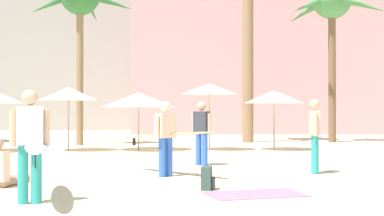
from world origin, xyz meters
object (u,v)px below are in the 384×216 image
at_px(palm_tree_left, 80,3).
at_px(beach_towel, 255,194).
at_px(cafe_umbrella_4, 69,94).
at_px(person_far_right, 201,130).
at_px(backpack, 207,179).
at_px(person_far_left, 315,133).
at_px(cafe_umbrella_0, 139,100).
at_px(cafe_umbrella_5, 209,89).
at_px(person_mid_right, 33,142).
at_px(person_mid_center, 3,170).
at_px(palm_tree_far_right, 332,8).
at_px(person_near_left, 166,135).
at_px(cafe_umbrella_1, 274,97).

height_order(palm_tree_left, beach_towel, palm_tree_left).
distance_m(cafe_umbrella_4, person_far_right, 7.18).
xyz_separation_m(backpack, person_far_left, (2.52, 2.56, 0.74)).
bearing_deg(person_far_left, cafe_umbrella_0, 132.35).
xyz_separation_m(cafe_umbrella_0, backpack, (2.37, -9.89, -1.66)).
bearing_deg(palm_tree_left, cafe_umbrella_5, -27.99).
distance_m(beach_towel, person_far_right, 5.05).
relative_size(cafe_umbrella_0, person_mid_right, 0.94).
bearing_deg(person_mid_center, beach_towel, -89.16).
bearing_deg(backpack, person_mid_right, -146.31).
xyz_separation_m(backpack, person_mid_right, (-2.76, -1.34, 0.73)).
xyz_separation_m(palm_tree_left, backpack, (5.22, -12.81, -5.87)).
distance_m(palm_tree_left, person_mid_center, 13.76).
bearing_deg(cafe_umbrella_0, person_mid_center, -98.98).
height_order(palm_tree_far_right, cafe_umbrella_5, palm_tree_far_right).
bearing_deg(palm_tree_far_right, person_near_left, -118.17).
height_order(person_mid_center, person_far_left, person_far_left).
height_order(palm_tree_left, person_mid_center, palm_tree_left).
relative_size(person_mid_center, person_far_left, 0.62).
distance_m(backpack, person_near_left, 2.35).
bearing_deg(person_mid_right, cafe_umbrella_1, -42.03).
bearing_deg(person_far_left, cafe_umbrella_5, 115.78).
relative_size(palm_tree_far_right, beach_towel, 4.62).
bearing_deg(cafe_umbrella_0, person_far_left, -56.29).
xyz_separation_m(cafe_umbrella_1, backpack, (-2.66, -10.02, -1.78)).
bearing_deg(cafe_umbrella_0, palm_tree_far_right, 31.75).
xyz_separation_m(cafe_umbrella_0, cafe_umbrella_5, (2.62, 0.02, 0.41)).
bearing_deg(person_mid_center, person_mid_right, -135.20).
xyz_separation_m(person_mid_right, person_far_right, (2.68, 5.69, -0.01)).
relative_size(palm_tree_left, cafe_umbrella_4, 3.11).
height_order(palm_tree_far_right, beach_towel, palm_tree_far_right).
height_order(cafe_umbrella_1, person_near_left, cafe_umbrella_1).
xyz_separation_m(beach_towel, person_far_right, (-0.89, 4.89, 0.92)).
height_order(person_mid_right, person_far_right, person_mid_right).
height_order(cafe_umbrella_1, person_mid_right, cafe_umbrella_1).
height_order(cafe_umbrella_1, cafe_umbrella_5, cafe_umbrella_5).
distance_m(palm_tree_left, palm_tree_far_right, 11.58).
relative_size(cafe_umbrella_5, person_far_left, 1.45).
bearing_deg(person_far_right, cafe_umbrella_5, 31.17).
bearing_deg(cafe_umbrella_0, backpack, -76.51).
distance_m(backpack, person_far_left, 3.66).
bearing_deg(cafe_umbrella_5, cafe_umbrella_0, -179.53).
bearing_deg(cafe_umbrella_4, palm_tree_far_right, 26.97).
height_order(beach_towel, person_mid_right, person_mid_right).
height_order(cafe_umbrella_5, person_mid_center, cafe_umbrella_5).
bearing_deg(cafe_umbrella_5, cafe_umbrella_1, 2.56).
distance_m(cafe_umbrella_5, person_near_left, 8.04).
distance_m(palm_tree_far_right, person_near_left, 15.79).
bearing_deg(palm_tree_far_right, person_mid_right, -118.32).
height_order(cafe_umbrella_4, person_far_right, cafe_umbrella_4).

